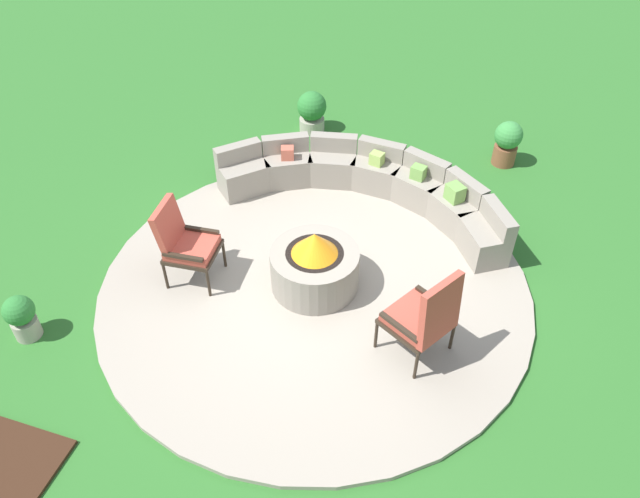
{
  "coord_description": "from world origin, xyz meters",
  "views": [
    {
      "loc": [
        1.65,
        -4.92,
        5.24
      ],
      "look_at": [
        0.0,
        0.2,
        0.45
      ],
      "focal_mm": 34.57,
      "sensor_mm": 36.0,
      "label": 1
    }
  ],
  "objects_px": {
    "curved_stone_bench": "(369,185)",
    "potted_plant_1": "(21,316)",
    "potted_plant_0": "(507,142)",
    "potted_plant_2": "(312,111)",
    "lounge_chair_front_right": "(425,316)",
    "lounge_chair_front_left": "(184,242)",
    "fire_pit": "(315,265)"
  },
  "relations": [
    {
      "from": "lounge_chair_front_right",
      "to": "potted_plant_2",
      "type": "relative_size",
      "value": 1.69
    },
    {
      "from": "lounge_chair_front_right",
      "to": "potted_plant_1",
      "type": "xyz_separation_m",
      "value": [
        -4.16,
        -1.03,
        -0.33
      ]
    },
    {
      "from": "lounge_chair_front_left",
      "to": "potted_plant_2",
      "type": "distance_m",
      "value": 3.77
    },
    {
      "from": "fire_pit",
      "to": "potted_plant_2",
      "type": "relative_size",
      "value": 1.55
    },
    {
      "from": "potted_plant_1",
      "to": "potted_plant_2",
      "type": "distance_m",
      "value": 5.34
    },
    {
      "from": "fire_pit",
      "to": "curved_stone_bench",
      "type": "bearing_deg",
      "value": 83.91
    },
    {
      "from": "potted_plant_0",
      "to": "potted_plant_2",
      "type": "height_order",
      "value": "potted_plant_0"
    },
    {
      "from": "curved_stone_bench",
      "to": "potted_plant_0",
      "type": "height_order",
      "value": "curved_stone_bench"
    },
    {
      "from": "curved_stone_bench",
      "to": "potted_plant_2",
      "type": "relative_size",
      "value": 6.13
    },
    {
      "from": "lounge_chair_front_left",
      "to": "potted_plant_0",
      "type": "distance_m",
      "value": 5.02
    },
    {
      "from": "fire_pit",
      "to": "potted_plant_0",
      "type": "bearing_deg",
      "value": 61.09
    },
    {
      "from": "lounge_chair_front_left",
      "to": "lounge_chair_front_right",
      "type": "xyz_separation_m",
      "value": [
        2.86,
        -0.32,
        0.03
      ]
    },
    {
      "from": "curved_stone_bench",
      "to": "fire_pit",
      "type": "bearing_deg",
      "value": -96.09
    },
    {
      "from": "lounge_chair_front_left",
      "to": "potted_plant_1",
      "type": "relative_size",
      "value": 1.83
    },
    {
      "from": "lounge_chair_front_right",
      "to": "potted_plant_0",
      "type": "height_order",
      "value": "lounge_chair_front_right"
    },
    {
      "from": "curved_stone_bench",
      "to": "potted_plant_2",
      "type": "xyz_separation_m",
      "value": [
        -1.37,
        1.66,
        0.02
      ]
    },
    {
      "from": "potted_plant_2",
      "to": "fire_pit",
      "type": "bearing_deg",
      "value": -71.06
    },
    {
      "from": "fire_pit",
      "to": "lounge_chair_front_left",
      "type": "height_order",
      "value": "lounge_chair_front_left"
    },
    {
      "from": "potted_plant_0",
      "to": "potted_plant_1",
      "type": "distance_m",
      "value": 6.89
    },
    {
      "from": "curved_stone_bench",
      "to": "lounge_chair_front_left",
      "type": "bearing_deg",
      "value": -128.41
    },
    {
      "from": "potted_plant_2",
      "to": "lounge_chair_front_left",
      "type": "bearing_deg",
      "value": -94.51
    },
    {
      "from": "fire_pit",
      "to": "potted_plant_2",
      "type": "xyz_separation_m",
      "value": [
        -1.18,
        3.44,
        -0.02
      ]
    },
    {
      "from": "curved_stone_bench",
      "to": "potted_plant_1",
      "type": "bearing_deg",
      "value": -130.75
    },
    {
      "from": "lounge_chair_front_left",
      "to": "curved_stone_bench",
      "type": "bearing_deg",
      "value": 137.37
    },
    {
      "from": "lounge_chair_front_right",
      "to": "potted_plant_0",
      "type": "xyz_separation_m",
      "value": [
        0.5,
        4.04,
        -0.26
      ]
    },
    {
      "from": "potted_plant_1",
      "to": "potted_plant_2",
      "type": "relative_size",
      "value": 0.84
    },
    {
      "from": "curved_stone_bench",
      "to": "lounge_chair_front_right",
      "type": "bearing_deg",
      "value": -63.77
    },
    {
      "from": "curved_stone_bench",
      "to": "lounge_chair_front_left",
      "type": "distance_m",
      "value": 2.69
    },
    {
      "from": "fire_pit",
      "to": "potted_plant_0",
      "type": "distance_m",
      "value": 3.89
    },
    {
      "from": "fire_pit",
      "to": "lounge_chair_front_left",
      "type": "distance_m",
      "value": 1.53
    },
    {
      "from": "lounge_chair_front_left",
      "to": "potted_plant_2",
      "type": "relative_size",
      "value": 1.54
    },
    {
      "from": "potted_plant_1",
      "to": "lounge_chair_front_right",
      "type": "bearing_deg",
      "value": 13.87
    }
  ]
}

